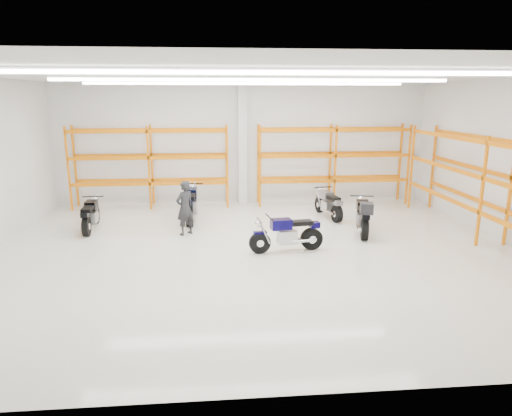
{
  "coord_description": "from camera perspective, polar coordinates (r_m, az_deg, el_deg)",
  "views": [
    {
      "loc": [
        -0.99,
        -11.37,
        3.96
      ],
      "look_at": [
        0.05,
        0.5,
        1.07
      ],
      "focal_mm": 32.0,
      "sensor_mm": 36.0,
      "label": 1
    }
  ],
  "objects": [
    {
      "name": "motorcycle_back_c",
      "position": [
        15.52,
        9.11,
        0.4
      ],
      "size": [
        0.69,
        1.96,
        0.97
      ],
      "color": "black",
      "rests_on": "ground"
    },
    {
      "name": "structural_column",
      "position": [
        17.31,
        -1.71,
        7.95
      ],
      "size": [
        0.32,
        0.32,
        4.5
      ],
      "primitive_type": "cube",
      "color": "white",
      "rests_on": "ground"
    },
    {
      "name": "standing_man",
      "position": [
        13.54,
        -8.88,
        0.01
      ],
      "size": [
        0.7,
        0.68,
        1.62
      ],
      "primitive_type": "imported",
      "rotation": [
        0.0,
        0.0,
        3.87
      ],
      "color": "black",
      "rests_on": "ground"
    },
    {
      "name": "pallet_racking_back_left",
      "position": [
        17.16,
        -13.1,
        6.0
      ],
      "size": [
        5.67,
        0.87,
        3.0
      ],
      "color": "#E26400",
      "rests_on": "ground"
    },
    {
      "name": "pallet_racking_back_right",
      "position": [
        17.55,
        9.58,
        6.32
      ],
      "size": [
        5.67,
        0.87,
        3.0
      ],
      "color": "#E26400",
      "rests_on": "ground"
    },
    {
      "name": "motorcycle_main",
      "position": [
        12.04,
        4.23,
        -3.31
      ],
      "size": [
        2.0,
        0.66,
        0.98
      ],
      "color": "black",
      "rests_on": "ground"
    },
    {
      "name": "motorcycle_back_d",
      "position": [
        13.82,
        13.24,
        -1.07
      ],
      "size": [
        0.87,
        2.19,
        1.13
      ],
      "color": "black",
      "rests_on": "ground"
    },
    {
      "name": "ground",
      "position": [
        12.08,
        -0.02,
        -5.5
      ],
      "size": [
        14.0,
        14.0,
        0.0
      ],
      "primitive_type": "plane",
      "color": "silver",
      "rests_on": "ground"
    },
    {
      "name": "pallet_racking_side",
      "position": [
        13.78,
        27.96,
        3.07
      ],
      "size": [
        0.87,
        9.07,
        3.0
      ],
      "color": "#E26400",
      "rests_on": "ground"
    },
    {
      "name": "motorcycle_back_b",
      "position": [
        15.11,
        -8.15,
        0.38
      ],
      "size": [
        0.77,
        2.33,
        1.14
      ],
      "color": "black",
      "rests_on": "ground"
    },
    {
      "name": "motorcycle_back_a",
      "position": [
        14.78,
        -20.0,
        -0.95
      ],
      "size": [
        0.65,
        1.95,
        0.96
      ],
      "color": "black",
      "rests_on": "ground"
    },
    {
      "name": "room_shell",
      "position": [
        11.46,
        -0.03,
        10.24
      ],
      "size": [
        14.02,
        12.02,
        4.51
      ],
      "color": "silver",
      "rests_on": "ground"
    }
  ]
}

